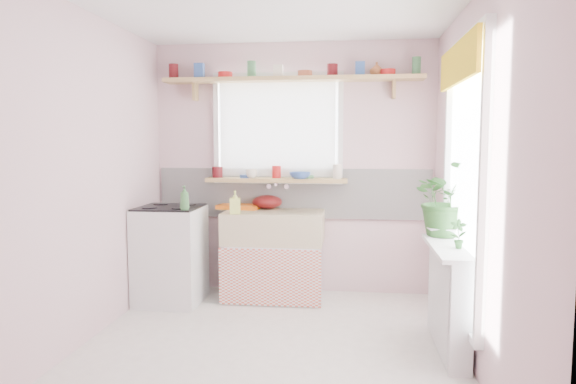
# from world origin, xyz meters

# --- Properties ---
(room) EXTENTS (3.20, 3.20, 3.20)m
(room) POSITION_xyz_m (0.66, 0.86, 1.37)
(room) COLOR white
(room) RESTS_ON ground
(sink_unit) EXTENTS (0.95, 0.65, 1.11)m
(sink_unit) POSITION_xyz_m (-0.15, 1.29, 0.43)
(sink_unit) COLOR white
(sink_unit) RESTS_ON ground
(cooker) EXTENTS (0.58, 0.58, 0.93)m
(cooker) POSITION_xyz_m (-1.10, 1.05, 0.46)
(cooker) COLOR white
(cooker) RESTS_ON ground
(radiator_ledge) EXTENTS (0.22, 0.95, 0.78)m
(radiator_ledge) POSITION_xyz_m (1.30, 0.20, 0.40)
(radiator_ledge) COLOR white
(radiator_ledge) RESTS_ON ground
(windowsill) EXTENTS (1.40, 0.22, 0.04)m
(windowsill) POSITION_xyz_m (-0.15, 1.48, 1.14)
(windowsill) COLOR tan
(windowsill) RESTS_ON room
(pine_shelf) EXTENTS (2.52, 0.24, 0.04)m
(pine_shelf) POSITION_xyz_m (0.00, 1.47, 2.12)
(pine_shelf) COLOR tan
(pine_shelf) RESTS_ON room
(shelf_crockery) EXTENTS (2.47, 0.11, 0.12)m
(shelf_crockery) POSITION_xyz_m (-0.02, 1.47, 2.19)
(shelf_crockery) COLOR #590F14
(shelf_crockery) RESTS_ON pine_shelf
(sill_crockery) EXTENTS (1.35, 0.11, 0.12)m
(sill_crockery) POSITION_xyz_m (-0.15, 1.48, 1.22)
(sill_crockery) COLOR #590F14
(sill_crockery) RESTS_ON windowsill
(dish_tray) EXTENTS (0.45, 0.37, 0.04)m
(dish_tray) POSITION_xyz_m (-0.52, 1.50, 0.87)
(dish_tray) COLOR orange
(dish_tray) RESTS_ON sink_unit
(colander) EXTENTS (0.38, 0.38, 0.14)m
(colander) POSITION_xyz_m (-0.25, 1.50, 0.92)
(colander) COLOR #5D1010
(colander) RESTS_ON sink_unit
(jade_plant) EXTENTS (0.62, 0.57, 0.59)m
(jade_plant) POSITION_xyz_m (1.33, 0.60, 1.07)
(jade_plant) COLOR #2A5923
(jade_plant) RESTS_ON radiator_ledge
(fruit_bowl) EXTENTS (0.33, 0.33, 0.08)m
(fruit_bowl) POSITION_xyz_m (1.33, 0.60, 0.81)
(fruit_bowl) COLOR silver
(fruit_bowl) RESTS_ON radiator_ledge
(herb_pot) EXTENTS (0.12, 0.09, 0.21)m
(herb_pot) POSITION_xyz_m (1.33, 0.10, 0.88)
(herb_pot) COLOR #2A6026
(herb_pot) RESTS_ON radiator_ledge
(soap_bottle_sink) EXTENTS (0.11, 0.12, 0.22)m
(soap_bottle_sink) POSITION_xyz_m (-0.49, 1.10, 0.96)
(soap_bottle_sink) COLOR #E6F76D
(soap_bottle_sink) RESTS_ON sink_unit
(sill_cup) EXTENTS (0.12, 0.12, 0.09)m
(sill_cup) POSITION_xyz_m (-0.39, 1.42, 1.20)
(sill_cup) COLOR silver
(sill_cup) RESTS_ON windowsill
(sill_bowl) EXTENTS (0.27, 0.27, 0.06)m
(sill_bowl) POSITION_xyz_m (0.09, 1.42, 1.19)
(sill_bowl) COLOR #3357A8
(sill_bowl) RESTS_ON windowsill
(shelf_vase) EXTENTS (0.16, 0.16, 0.14)m
(shelf_vase) POSITION_xyz_m (0.81, 1.53, 2.21)
(shelf_vase) COLOR #B86A38
(shelf_vase) RESTS_ON pine_shelf
(cooker_bottle) EXTENTS (0.09, 0.09, 0.22)m
(cooker_bottle) POSITION_xyz_m (-0.88, 0.83, 1.02)
(cooker_bottle) COLOR #39733B
(cooker_bottle) RESTS_ON cooker
(fruit) EXTENTS (0.20, 0.14, 0.10)m
(fruit) POSITION_xyz_m (1.34, 0.61, 0.87)
(fruit) COLOR orange
(fruit) RESTS_ON fruit_bowl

